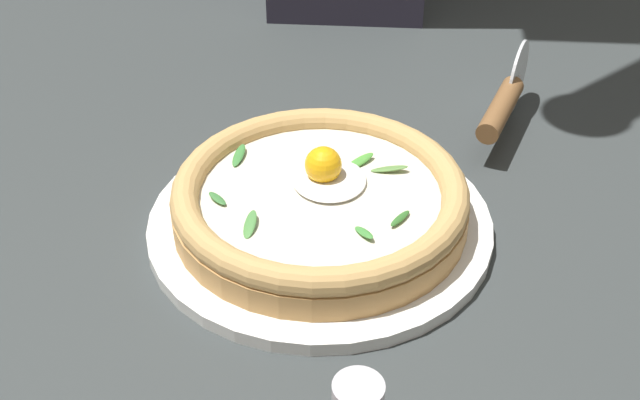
# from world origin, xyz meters

# --- Properties ---
(ground_plane) EXTENTS (2.40, 2.40, 0.03)m
(ground_plane) POSITION_xyz_m (0.00, 0.00, -0.01)
(ground_plane) COLOR #333939
(ground_plane) RESTS_ON ground
(pizza_plate) EXTENTS (0.30, 0.30, 0.01)m
(pizza_plate) POSITION_xyz_m (0.05, 0.03, 0.01)
(pizza_plate) COLOR white
(pizza_plate) RESTS_ON ground
(pizza) EXTENTS (0.25, 0.25, 0.06)m
(pizza) POSITION_xyz_m (0.05, 0.03, 0.03)
(pizza) COLOR tan
(pizza) RESTS_ON pizza_plate
(pizza_cutter) EXTENTS (0.14, 0.10, 0.08)m
(pizza_cutter) POSITION_xyz_m (0.18, -0.18, 0.04)
(pizza_cutter) COLOR silver
(pizza_cutter) RESTS_ON ground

